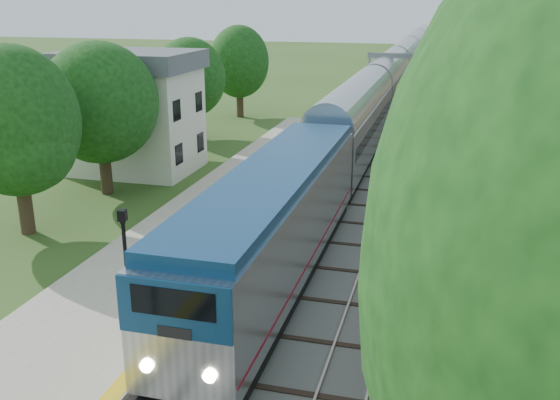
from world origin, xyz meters
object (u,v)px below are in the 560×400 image
(lamppost_far, at_px, (127,274))
(station_building, at_px, (133,111))
(signal_gantry, at_px, (410,68))
(train, at_px, (396,76))
(signal_farside, at_px, (442,151))

(lamppost_far, bearing_deg, station_building, 117.01)
(lamppost_far, bearing_deg, signal_gantry, 81.99)
(signal_gantry, bearing_deg, train, 100.37)
(signal_gantry, bearing_deg, lamppost_far, -98.01)
(train, bearing_deg, signal_farside, -82.04)
(station_building, bearing_deg, signal_farside, -16.23)
(lamppost_far, bearing_deg, signal_farside, 54.39)
(signal_gantry, relative_size, lamppost_far, 2.00)
(signal_gantry, xyz_separation_m, lamppost_far, (-6.32, -44.90, -2.56))
(signal_gantry, relative_size, train, 0.07)
(station_building, relative_size, train, 0.07)
(train, relative_size, signal_farside, 20.43)
(signal_farside, bearing_deg, signal_gantry, 96.89)
(station_building, bearing_deg, lamppost_far, -62.99)
(train, distance_m, signal_farside, 44.82)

